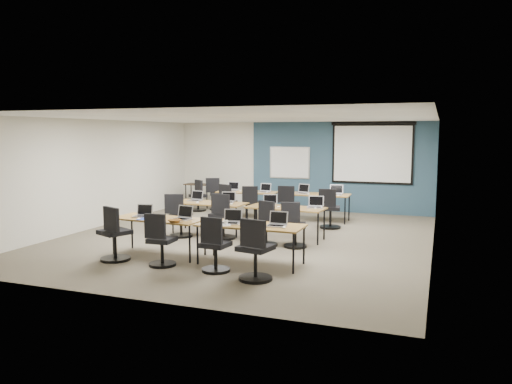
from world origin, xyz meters
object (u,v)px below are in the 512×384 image
at_px(laptop_1, 183,216).
at_px(laptop_5, 227,200).
at_px(task_chair_9, 254,208).
at_px(training_table_front_left, 159,220).
at_px(laptop_0, 143,214).
at_px(laptop_7, 315,205).
at_px(laptop_2, 231,220).
at_px(task_chair_4, 179,219).
at_px(training_table_mid_left, 209,204).
at_px(projector_screen, 372,150).
at_px(task_chair_0, 114,238).
at_px(training_table_front_right, 251,227).
at_px(utility_table, 199,187).
at_px(task_chair_1, 160,244).
at_px(task_chair_5, 223,220).
at_px(task_chair_10, 289,208).
at_px(spare_chair_b, 198,198).
at_px(laptop_6, 269,203).
at_px(laptop_9, 265,190).
at_px(task_chair_7, 294,229).
at_px(laptop_3, 277,222).
at_px(laptop_4, 196,198).
at_px(training_table_back_right, 317,196).
at_px(laptop_11, 336,192).
at_px(task_chair_2, 215,249).
at_px(laptop_10, 303,191).
at_px(laptop_8, 232,188).
at_px(task_chair_8, 225,205).
at_px(task_chair_11, 330,212).
at_px(training_table_mid_right, 286,209).
at_px(spare_chair_a, 217,197).
at_px(task_chair_6, 266,227).
at_px(whiteboard, 290,163).

xyz_separation_m(laptop_1, laptop_5, (-0.13, 2.40, -0.00)).
bearing_deg(task_chair_9, training_table_front_left, -115.07).
distance_m(laptop_0, laptop_7, 3.74).
bearing_deg(task_chair_9, laptop_7, -54.79).
bearing_deg(laptop_2, task_chair_4, 127.80).
bearing_deg(training_table_mid_left, laptop_0, -96.10).
relative_size(projector_screen, laptop_1, 7.09).
xyz_separation_m(task_chair_0, task_chair_9, (1.03, 4.59, -0.02)).
bearing_deg(training_table_front_right, utility_table, 124.51).
bearing_deg(laptop_1, projector_screen, 77.13).
height_order(training_table_mid_left, task_chair_1, task_chair_1).
bearing_deg(laptop_2, task_chair_5, 106.12).
distance_m(task_chair_1, task_chair_10, 4.92).
height_order(laptop_2, spare_chair_b, laptop_2).
height_order(training_table_front_right, laptop_6, laptop_6).
height_order(training_table_mid_left, laptop_9, laptop_9).
xyz_separation_m(training_table_front_right, task_chair_7, (0.37, 1.53, -0.29)).
relative_size(laptop_0, laptop_9, 1.00).
bearing_deg(laptop_9, laptop_1, -86.37).
bearing_deg(training_table_front_left, training_table_front_right, 3.30).
height_order(laptop_3, task_chair_7, laptop_3).
height_order(projector_screen, laptop_4, projector_screen).
bearing_deg(laptop_1, training_table_back_right, 82.65).
xyz_separation_m(laptop_7, utility_table, (-4.67, 3.55, -0.14)).
distance_m(laptop_11, spare_chair_b, 4.29).
height_order(training_table_back_right, laptop_7, laptop_7).
xyz_separation_m(training_table_back_right, laptop_3, (0.44, -4.81, 0.11)).
relative_size(task_chair_2, laptop_10, 2.91).
bearing_deg(task_chair_9, laptop_8, 120.64).
height_order(laptop_11, utility_table, laptop_11).
xyz_separation_m(training_table_mid_left, task_chair_1, (0.49, -3.03, -0.28)).
bearing_deg(laptop_6, task_chair_8, 120.17).
height_order(task_chair_5, task_chair_9, task_chair_5).
distance_m(task_chair_2, spare_chair_b, 6.76).
distance_m(projector_screen, task_chair_11, 3.11).
bearing_deg(training_table_mid_right, task_chair_8, 145.92).
bearing_deg(laptop_5, laptop_6, -20.86).
distance_m(laptop_5, spare_chair_a, 3.63).
bearing_deg(training_table_mid_left, projector_screen, 55.05).
distance_m(laptop_3, spare_chair_b, 6.66).
height_order(laptop_6, task_chair_6, task_chair_6).
relative_size(whiteboard, training_table_front_left, 0.72).
distance_m(laptop_2, laptop_5, 2.75).
bearing_deg(laptop_1, task_chair_4, 131.19).
bearing_deg(training_table_back_right, task_chair_2, -96.47).
bearing_deg(task_chair_11, whiteboard, 113.54).
height_order(laptop_11, spare_chair_b, laptop_11).
height_order(task_chair_5, laptop_11, task_chair_5).
bearing_deg(laptop_3, task_chair_2, -140.27).
xyz_separation_m(laptop_9, laptop_11, (1.96, 0.14, 0.00)).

